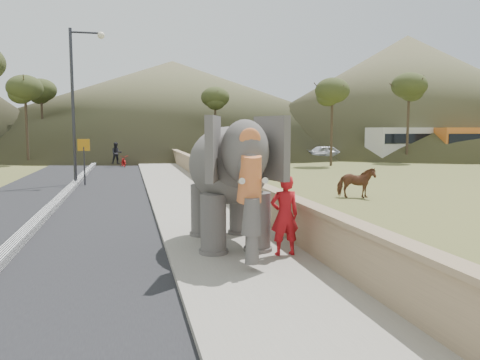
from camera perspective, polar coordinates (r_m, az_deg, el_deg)
The scene contains 15 objects.
ground at distance 8.33m, azimuth 3.48°, elevation -13.87°, with size 160.00×160.00×0.00m, color olive.
road at distance 17.92m, azimuth -22.01°, elevation -3.45°, with size 7.00×120.00×0.03m, color black.
median at distance 17.90m, azimuth -22.02°, elevation -3.15°, with size 0.35×120.00×0.22m, color black.
walkway at distance 17.85m, azimuth -5.92°, elevation -2.87°, with size 3.00×120.00×0.15m, color #9E9687.
parapet at distance 18.07m, azimuth -0.75°, elevation -1.21°, with size 0.30×120.00×1.10m, color tan.
lamppost at distance 25.82m, azimuth -19.07°, elevation 10.26°, with size 1.76×0.36×8.00m.
signboard at distance 25.26m, azimuth -18.49°, elevation 3.04°, with size 0.60×0.08×2.40m.
cow at distance 20.25m, azimuth 13.97°, elevation -0.32°, with size 0.70×1.54×1.30m, color brown.
distant_car at distance 45.34m, azimuth 10.68°, elevation 3.28°, with size 1.70×4.23×1.44m, color #BBBCC2.
bus_white at distance 48.24m, azimuth 21.00°, elevation 4.13°, with size 2.50×11.00×3.10m, color beige.
hill_right at distance 70.94m, azimuth 19.54°, elevation 9.90°, with size 56.00×56.00×16.00m, color brown.
hill_far at distance 77.94m, azimuth -8.19°, elevation 9.07°, with size 80.00×80.00×14.00m, color brown.
elephant_and_man at distance 11.12m, azimuth -1.37°, elevation -0.31°, with size 2.31×4.07×2.93m.
motorcyclist at distance 37.56m, azimuth -14.41°, elevation 2.70°, with size 1.39×1.77×1.92m.
trees at distance 37.22m, azimuth -3.56°, elevation 7.66°, with size 48.81×43.55×8.57m.
Camera 1 is at (-2.30, -7.49, 2.84)m, focal length 35.00 mm.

